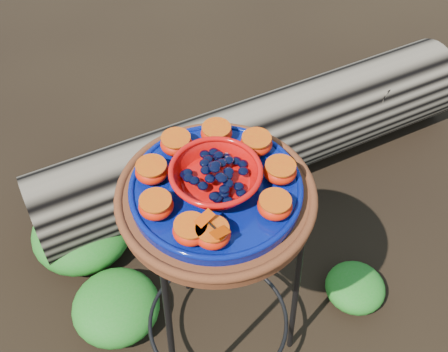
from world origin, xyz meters
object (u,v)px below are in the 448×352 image
driftwood_log (257,140)px  terracotta_saucer (216,198)px  plant_stand (218,285)px  cobalt_plate (216,189)px  red_bowl (216,178)px

driftwood_log → terracotta_saucer: bearing=-128.7°
plant_stand → cobalt_plate: (0.00, 0.00, 0.40)m
terracotta_saucer → red_bowl: (0.00, 0.00, 0.07)m
plant_stand → cobalt_plate: bearing=0.0°
cobalt_plate → driftwood_log: 0.94m
plant_stand → red_bowl: 0.43m
terracotta_saucer → cobalt_plate: cobalt_plate is taller
plant_stand → red_bowl: bearing=0.0°
red_bowl → driftwood_log: 0.97m
cobalt_plate → red_bowl: red_bowl is taller
red_bowl → driftwood_log: size_ratio=0.11×
plant_stand → cobalt_plate: 0.40m
red_bowl → cobalt_plate: bearing=0.0°
terracotta_saucer → red_bowl: bearing=0.0°
driftwood_log → cobalt_plate: bearing=-128.7°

